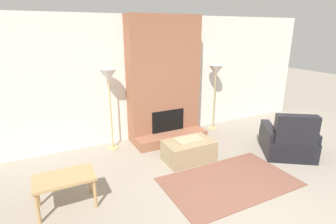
# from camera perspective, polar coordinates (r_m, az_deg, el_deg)

# --- Properties ---
(ground_plane) EXTENTS (24.00, 24.00, 0.00)m
(ground_plane) POSITION_cam_1_polar(r_m,az_deg,el_deg) (3.83, 20.76, -20.85)
(ground_plane) COLOR gray
(wall_back) EXTENTS (8.04, 0.06, 2.60)m
(wall_back) POSITION_cam_1_polar(r_m,az_deg,el_deg) (5.78, -1.93, 7.47)
(wall_back) COLOR silver
(wall_back) RESTS_ON ground_plane
(fireplace) EXTENTS (1.55, 0.79, 2.60)m
(fireplace) POSITION_cam_1_polar(r_m,az_deg,el_deg) (5.57, -0.80, 6.20)
(fireplace) COLOR #935B42
(fireplace) RESTS_ON ground_plane
(ottoman) EXTENTS (0.89, 0.56, 0.42)m
(ottoman) POSITION_cam_1_polar(r_m,az_deg,el_deg) (4.86, 4.52, -8.29)
(ottoman) COLOR #998460
(ottoman) RESTS_ON ground_plane
(armchair) EXTENTS (1.24, 1.26, 0.89)m
(armchair) POSITION_cam_1_polar(r_m,az_deg,el_deg) (5.51, 24.73, -5.92)
(armchair) COLOR black
(armchair) RESTS_ON ground_plane
(side_table) EXTENTS (0.77, 0.46, 0.46)m
(side_table) POSITION_cam_1_polar(r_m,az_deg,el_deg) (3.83, -21.64, -13.75)
(side_table) COLOR tan
(side_table) RESTS_ON ground_plane
(floor_lamp_left) EXTENTS (0.33, 0.33, 1.61)m
(floor_lamp_left) POSITION_cam_1_polar(r_m,az_deg,el_deg) (5.07, -12.83, 6.93)
(floor_lamp_left) COLOR tan
(floor_lamp_left) RESTS_ON ground_plane
(floor_lamp_right) EXTENTS (0.33, 0.33, 1.54)m
(floor_lamp_right) POSITION_cam_1_polar(r_m,az_deg,el_deg) (6.14, 10.32, 8.22)
(floor_lamp_right) COLOR tan
(floor_lamp_right) RESTS_ON ground_plane
(area_rug) EXTENTS (2.06, 1.24, 0.01)m
(area_rug) POSITION_cam_1_polar(r_m,az_deg,el_deg) (4.40, 13.21, -14.55)
(area_rug) COLOR brown
(area_rug) RESTS_ON ground_plane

